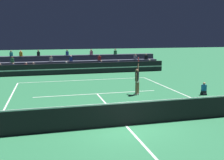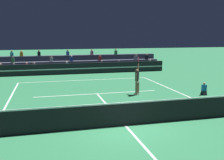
{
  "view_description": "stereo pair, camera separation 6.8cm",
  "coord_description": "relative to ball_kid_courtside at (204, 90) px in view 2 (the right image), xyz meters",
  "views": [
    {
      "loc": [
        -3.33,
        -10.39,
        3.94
      ],
      "look_at": [
        0.74,
        5.27,
        1.1
      ],
      "focal_mm": 42.0,
      "sensor_mm": 36.0,
      "label": 1
    },
    {
      "loc": [
        -3.27,
        -10.41,
        3.94
      ],
      "look_at": [
        0.74,
        5.27,
        1.1
      ],
      "focal_mm": 42.0,
      "sensor_mm": 36.0,
      "label": 2
    }
  ],
  "objects": [
    {
      "name": "ball_kid_courtside",
      "position": [
        0.0,
        0.0,
        0.0
      ],
      "size": [
        0.3,
        0.36,
        0.84
      ],
      "color": "black",
      "rests_on": "ground"
    },
    {
      "name": "ground_plane",
      "position": [
        -6.75,
        -4.37,
        -0.33
      ],
      "size": [
        120.0,
        120.0,
        0.0
      ],
      "primitive_type": "plane",
      "color": "#2D7A4C"
    },
    {
      "name": "tennis_net",
      "position": [
        -6.75,
        -4.37,
        0.21
      ],
      "size": [
        12.0,
        0.1,
        1.1
      ],
      "color": "#2D6B38",
      "rests_on": "ground"
    },
    {
      "name": "tennis_ball",
      "position": [
        -3.72,
        -1.57,
        -0.3
      ],
      "size": [
        0.07,
        0.07,
        0.07
      ],
      "primitive_type": "sphere",
      "color": "#C6DB33",
      "rests_on": "ground"
    },
    {
      "name": "sponsor_banner_wall",
      "position": [
        -6.75,
        11.3,
        0.22
      ],
      "size": [
        18.0,
        0.26,
        1.1
      ],
      "color": "black",
      "rests_on": "ground"
    },
    {
      "name": "tennis_player",
      "position": [
        -4.26,
        1.1,
        0.66
      ],
      "size": [
        0.61,
        0.89,
        2.48
      ],
      "color": "brown",
      "rests_on": "ground"
    },
    {
      "name": "court_lines",
      "position": [
        -6.75,
        -4.37,
        -0.33
      ],
      "size": [
        11.1,
        23.9,
        0.01
      ],
      "color": "white",
      "rests_on": "ground"
    },
    {
      "name": "bleacher_stand",
      "position": [
        -6.76,
        13.84,
        0.32
      ],
      "size": [
        18.41,
        2.85,
        2.28
      ],
      "color": "#383D4C",
      "rests_on": "ground"
    }
  ]
}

